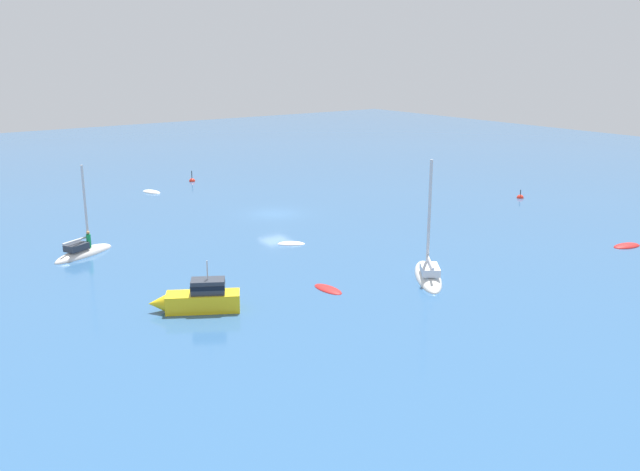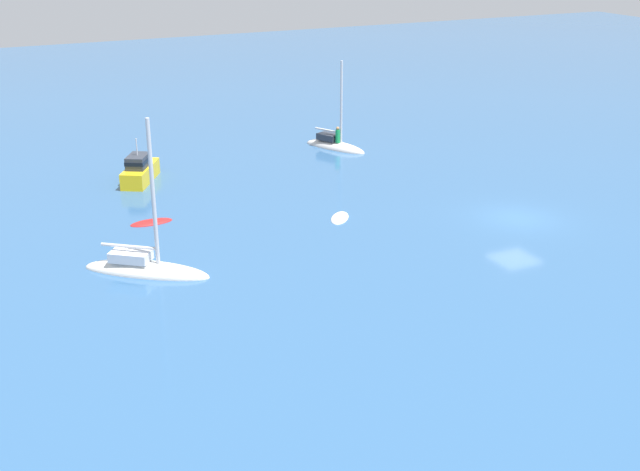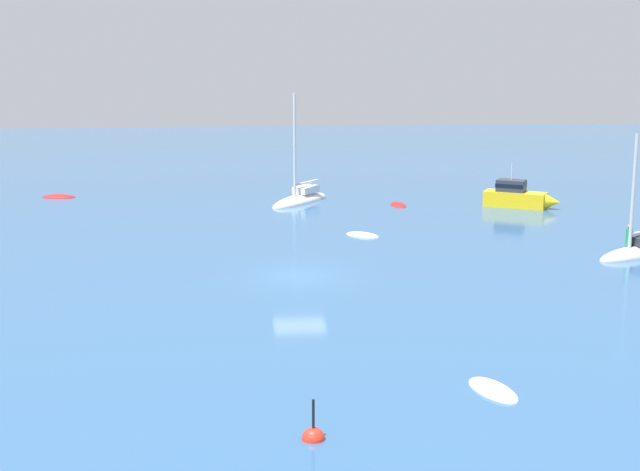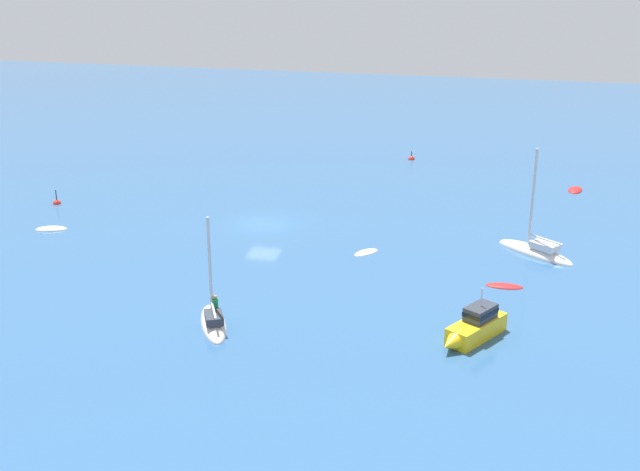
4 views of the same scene
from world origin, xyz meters
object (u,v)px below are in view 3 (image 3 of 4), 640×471
Objects in this scene: ketch at (636,253)px; tender at (398,205)px; sloop at (300,200)px; rib at (362,236)px; channel_buoy at (313,439)px; powerboat at (518,196)px; tender_1 at (493,391)px; dinghy at (59,197)px.

ketch is 2.86× the size of tender.
sloop is 3.35× the size of tender.
channel_buoy reaches higher than rib.
ketch is (16.37, -18.21, -0.00)m from sloop.
powerboat reaches higher than tender.
channel_buoy is at bearing 99.85° from tender_1.
tender is 0.48× the size of powerboat.
rib is 0.28× the size of sloop.
ketch is 2.70× the size of dinghy.
sloop reaches higher than tender_1.
sloop is 6.88m from tender.
sloop is 36.61m from tender_1.
powerboat is at bearing -35.79° from tender_1.
rib is 0.92× the size of tender.
ketch reaches higher than channel_buoy.
powerboat is (11.81, 8.36, 0.74)m from rib.
powerboat is (7.97, -1.45, 0.74)m from tender.
sloop is 3.10× the size of tender_1.
dinghy is 45.53m from channel_buoy.
channel_buoy reaches higher than tender.
channel_buoy is (-17.06, -36.14, -0.73)m from powerboat.
tender_1 is (0.84, -24.64, 0.00)m from rib.
sloop is at bearing -2.00° from dinghy.
rib is at bearing 156.64° from tender.
tender is at bearing -85.23° from ketch.
dinghy is at bearing -63.91° from sloop.
powerboat is (14.55, -3.44, 0.58)m from sloop.
rib is at bearing 79.28° from channel_buoy.
ketch is at bearing -168.09° from rib.
ketch is at bearing -52.92° from powerboat.
tender is at bearing 110.90° from sloop.
powerboat is at bearing -109.31° from ketch.
tender_1 is at bearing 27.25° from channel_buoy.
dinghy is at bearing 74.97° from tender.
dinghy is (-17.19, 3.52, -0.16)m from sloop.
tender_1 is 6.86m from channel_buoy.
channel_buoy is (-9.09, -37.59, 0.01)m from tender.
tender is 34.58m from tender_1.
ketch is at bearing -52.44° from tender_1.
tender is (-9.78, 16.22, -0.16)m from ketch.
sloop is (-2.75, 11.79, 0.16)m from rib.
sloop is 3.16× the size of dinghy.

